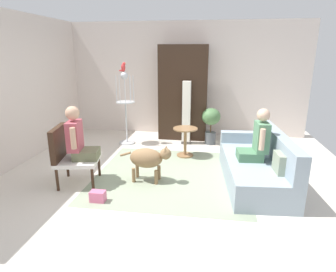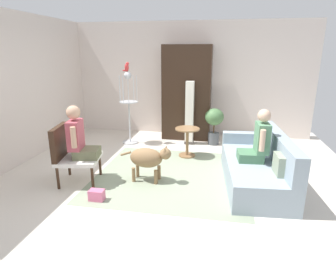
{
  "view_description": "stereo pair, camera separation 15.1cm",
  "coord_description": "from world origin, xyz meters",
  "px_view_note": "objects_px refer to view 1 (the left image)",
  "views": [
    {
      "loc": [
        0.75,
        -4.5,
        2.03
      ],
      "look_at": [
        0.1,
        -0.23,
        0.75
      ],
      "focal_mm": 30.6,
      "sensor_mm": 36.0,
      "label": 1
    },
    {
      "loc": [
        0.9,
        -4.47,
        2.03
      ],
      "look_at": [
        0.1,
        -0.23,
        0.75
      ],
      "focal_mm": 30.6,
      "sensor_mm": 36.0,
      "label": 2
    }
  ],
  "objects_px": {
    "potted_plant": "(211,121)",
    "armoire_cabinet": "(183,93)",
    "round_end_table": "(185,139)",
    "dog": "(148,158)",
    "person_on_couch": "(258,140)",
    "column_lamp": "(186,113)",
    "couch": "(257,166)",
    "person_on_armchair": "(78,138)",
    "handbag": "(98,196)",
    "bird_cage_stand": "(126,107)",
    "parrot": "(123,67)",
    "armchair": "(69,152)"
  },
  "relations": [
    {
      "from": "round_end_table",
      "to": "armchair",
      "type": "bearing_deg",
      "value": -138.1
    },
    {
      "from": "armchair",
      "to": "handbag",
      "type": "relative_size",
      "value": 4.42
    },
    {
      "from": "armchair",
      "to": "potted_plant",
      "type": "xyz_separation_m",
      "value": [
        2.18,
        2.4,
        0.02
      ]
    },
    {
      "from": "person_on_armchair",
      "to": "parrot",
      "type": "xyz_separation_m",
      "value": [
        0.11,
        2.12,
        0.96
      ]
    },
    {
      "from": "armoire_cabinet",
      "to": "round_end_table",
      "type": "bearing_deg",
      "value": -82.2
    },
    {
      "from": "person_on_couch",
      "to": "armoire_cabinet",
      "type": "bearing_deg",
      "value": 120.31
    },
    {
      "from": "bird_cage_stand",
      "to": "column_lamp",
      "type": "bearing_deg",
      "value": 8.63
    },
    {
      "from": "dog",
      "to": "armoire_cabinet",
      "type": "bearing_deg",
      "value": 83.34
    },
    {
      "from": "person_on_armchair",
      "to": "handbag",
      "type": "bearing_deg",
      "value": -47.93
    },
    {
      "from": "potted_plant",
      "to": "armoire_cabinet",
      "type": "xyz_separation_m",
      "value": [
        -0.67,
        0.43,
        0.56
      ]
    },
    {
      "from": "person_on_couch",
      "to": "column_lamp",
      "type": "distance_m",
      "value": 2.29
    },
    {
      "from": "column_lamp",
      "to": "armoire_cabinet",
      "type": "height_order",
      "value": "armoire_cabinet"
    },
    {
      "from": "person_on_couch",
      "to": "parrot",
      "type": "height_order",
      "value": "parrot"
    },
    {
      "from": "dog",
      "to": "bird_cage_stand",
      "type": "bearing_deg",
      "value": 115.85
    },
    {
      "from": "couch",
      "to": "parrot",
      "type": "bearing_deg",
      "value": 147.87
    },
    {
      "from": "parrot",
      "to": "column_lamp",
      "type": "relative_size",
      "value": 0.14
    },
    {
      "from": "bird_cage_stand",
      "to": "column_lamp",
      "type": "distance_m",
      "value": 1.37
    },
    {
      "from": "parrot",
      "to": "bird_cage_stand",
      "type": "bearing_deg",
      "value": -0.0
    },
    {
      "from": "person_on_armchair",
      "to": "handbag",
      "type": "distance_m",
      "value": 0.99
    },
    {
      "from": "potted_plant",
      "to": "column_lamp",
      "type": "relative_size",
      "value": 0.58
    },
    {
      "from": "bird_cage_stand",
      "to": "parrot",
      "type": "xyz_separation_m",
      "value": [
        -0.01,
        0.0,
        0.86
      ]
    },
    {
      "from": "person_on_couch",
      "to": "person_on_armchair",
      "type": "bearing_deg",
      "value": -171.4
    },
    {
      "from": "armchair",
      "to": "person_on_armchair",
      "type": "distance_m",
      "value": 0.29
    },
    {
      "from": "armchair",
      "to": "armoire_cabinet",
      "type": "relative_size",
      "value": 0.42
    },
    {
      "from": "column_lamp",
      "to": "person_on_couch",
      "type": "bearing_deg",
      "value": -56.35
    },
    {
      "from": "dog",
      "to": "couch",
      "type": "bearing_deg",
      "value": 7.22
    },
    {
      "from": "couch",
      "to": "person_on_armchair",
      "type": "height_order",
      "value": "person_on_armchair"
    },
    {
      "from": "column_lamp",
      "to": "handbag",
      "type": "bearing_deg",
      "value": -108.91
    },
    {
      "from": "parrot",
      "to": "column_lamp",
      "type": "height_order",
      "value": "parrot"
    },
    {
      "from": "bird_cage_stand",
      "to": "couch",
      "type": "bearing_deg",
      "value": -32.27
    },
    {
      "from": "couch",
      "to": "armoire_cabinet",
      "type": "xyz_separation_m",
      "value": [
        -1.43,
        2.36,
        0.81
      ]
    },
    {
      "from": "person_on_couch",
      "to": "bird_cage_stand",
      "type": "bearing_deg",
      "value": 146.86
    },
    {
      "from": "person_on_couch",
      "to": "dog",
      "type": "bearing_deg",
      "value": -173.63
    },
    {
      "from": "person_on_couch",
      "to": "round_end_table",
      "type": "xyz_separation_m",
      "value": [
        -1.21,
        1.07,
        -0.37
      ]
    },
    {
      "from": "parrot",
      "to": "handbag",
      "type": "bearing_deg",
      "value": -81.95
    },
    {
      "from": "couch",
      "to": "column_lamp",
      "type": "relative_size",
      "value": 1.42
    },
    {
      "from": "couch",
      "to": "armchair",
      "type": "height_order",
      "value": "armchair"
    },
    {
      "from": "round_end_table",
      "to": "bird_cage_stand",
      "type": "distance_m",
      "value": 1.62
    },
    {
      "from": "person_on_couch",
      "to": "armoire_cabinet",
      "type": "xyz_separation_m",
      "value": [
        -1.39,
        2.39,
        0.37
      ]
    },
    {
      "from": "round_end_table",
      "to": "dog",
      "type": "bearing_deg",
      "value": -110.95
    },
    {
      "from": "armoire_cabinet",
      "to": "dog",
      "type": "bearing_deg",
      "value": -96.66
    },
    {
      "from": "person_on_couch",
      "to": "column_lamp",
      "type": "xyz_separation_m",
      "value": [
        -1.27,
        1.91,
        -0.02
      ]
    },
    {
      "from": "column_lamp",
      "to": "armoire_cabinet",
      "type": "xyz_separation_m",
      "value": [
        -0.12,
        0.48,
        0.39
      ]
    },
    {
      "from": "round_end_table",
      "to": "potted_plant",
      "type": "bearing_deg",
      "value": 60.81
    },
    {
      "from": "potted_plant",
      "to": "armoire_cabinet",
      "type": "bearing_deg",
      "value": 147.29
    },
    {
      "from": "person_on_armchair",
      "to": "column_lamp",
      "type": "xyz_separation_m",
      "value": [
        1.47,
        2.32,
        -0.05
      ]
    },
    {
      "from": "potted_plant",
      "to": "round_end_table",
      "type": "bearing_deg",
      "value": -119.19
    },
    {
      "from": "bird_cage_stand",
      "to": "column_lamp",
      "type": "relative_size",
      "value": 1.14
    },
    {
      "from": "potted_plant",
      "to": "handbag",
      "type": "distance_m",
      "value": 3.32
    },
    {
      "from": "person_on_armchair",
      "to": "dog",
      "type": "relative_size",
      "value": 0.98
    }
  ]
}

